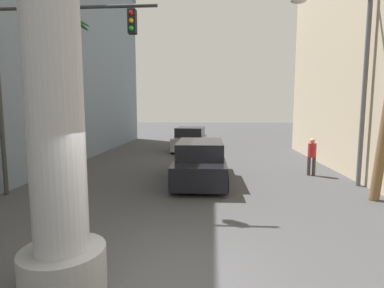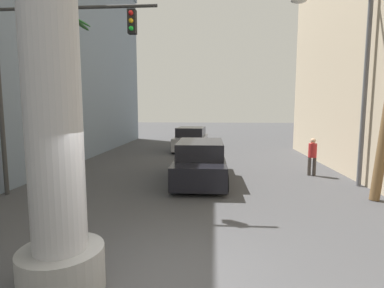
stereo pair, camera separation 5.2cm
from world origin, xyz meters
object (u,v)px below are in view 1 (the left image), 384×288
Objects in this scene: palm_tree_mid_left at (65,66)px; car_far at (190,139)px; traffic_light_mast at (45,64)px; street_lamp at (352,70)px; car_lead at (200,162)px; pedestrian_mid_right at (312,154)px.

car_far is at bearing 45.09° from palm_tree_mid_left.
traffic_light_mast reaches higher than car_far.
street_lamp is at bearing -14.75° from palm_tree_mid_left.
street_lamp is 11.44m from car_far.
traffic_light_mast is 6.37m from car_lead.
car_far is (3.71, 10.82, -3.48)m from traffic_light_mast.
palm_tree_mid_left reaches higher than car_lead.
palm_tree_mid_left reaches higher than street_lamp.
car_lead is 8.39m from car_far.
palm_tree_mid_left is at bearing 110.50° from traffic_light_mast.
pedestrian_mid_right is (4.68, 1.13, 0.18)m from car_lead.
pedestrian_mid_right is at bearing 21.08° from traffic_light_mast.
palm_tree_mid_left is 12.09m from pedestrian_mid_right.
traffic_light_mast is at bearing -108.93° from car_far.
street_lamp reaches higher than car_far.
traffic_light_mast is at bearing -168.88° from street_lamp.
car_lead and car_far have the same top height.
car_far is at bearing 71.07° from traffic_light_mast.
traffic_light_mast is (-10.12, -1.99, 0.03)m from street_lamp.
street_lamp reaches higher than pedestrian_mid_right.
traffic_light_mast is at bearing -69.50° from palm_tree_mid_left.
traffic_light_mast is 1.36× the size of car_far.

